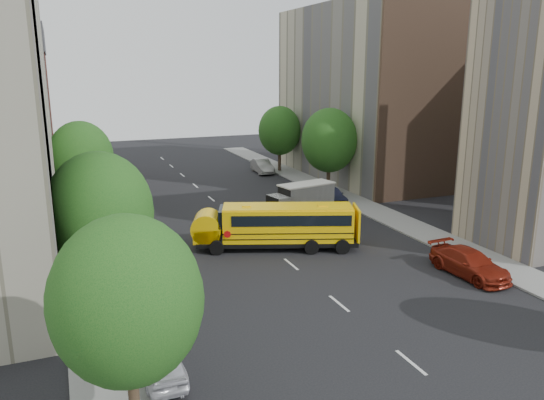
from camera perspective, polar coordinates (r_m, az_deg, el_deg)
ground at (r=34.39m, az=0.71°, el=-5.83°), size 120.00×120.00×0.00m
sidewalk_left at (r=36.73m, az=-19.34°, el=-5.24°), size 3.00×80.00×0.12m
sidewalk_right at (r=43.87m, az=12.12°, el=-1.65°), size 3.00×80.00×0.12m
lane_markings at (r=43.35m, az=-4.40°, el=-1.64°), size 0.15×64.00×0.01m
building_right_far at (r=58.49m, az=9.64°, el=11.22°), size 10.00×22.00×18.00m
building_right_sidewall at (r=49.46m, az=16.40°, el=10.37°), size 10.10×0.30×18.00m
street_tree_0 at (r=17.39m, az=-15.32°, el=-10.42°), size 4.80×4.80×7.41m
street_tree_1 at (r=26.73m, az=-18.03°, el=-1.27°), size 5.12×5.12×7.90m
street_tree_2 at (r=44.38m, az=-19.85°, el=4.31°), size 4.99×4.99×7.71m
street_tree_4 at (r=50.17m, az=6.18°, el=6.39°), size 5.25×5.25×8.10m
street_tree_5 at (r=60.98m, az=0.82°, el=7.47°), size 4.86×4.86×7.51m
school_bus at (r=35.00m, az=0.38°, el=-2.61°), size 10.69×5.94×2.98m
safari_truck at (r=43.51m, az=3.25°, el=0.22°), size 6.08×3.16×2.48m
parked_car_0 at (r=21.85m, az=-11.79°, el=-16.58°), size 1.64×3.95×1.34m
parked_car_1 at (r=38.76m, az=-16.81°, el=-2.97°), size 1.60×4.55×1.50m
parked_car_2 at (r=51.03m, az=-17.31°, el=0.92°), size 2.34×4.82×1.32m
parked_car_3 at (r=32.77m, az=20.47°, el=-6.38°), size 2.38×5.31×1.51m
parked_car_4 at (r=47.39m, az=6.47°, el=0.57°), size 2.06×4.37×1.44m
parked_car_5 at (r=60.62m, az=-1.06°, el=3.67°), size 1.96×4.77×1.54m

